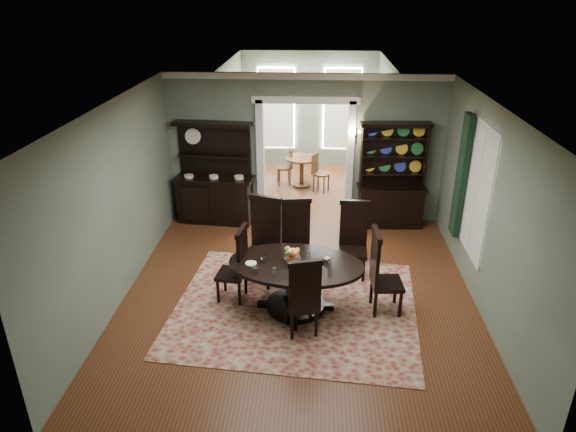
% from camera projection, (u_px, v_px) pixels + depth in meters
% --- Properties ---
extents(room, '(5.51, 6.01, 3.01)m').
position_uv_depth(room, '(299.00, 203.00, 7.55)').
color(room, brown).
rests_on(room, ground).
extents(parlor, '(3.51, 3.50, 3.01)m').
position_uv_depth(parlor, '(308.00, 118.00, 12.57)').
color(parlor, brown).
rests_on(parlor, ground).
extents(doorway_trim, '(2.08, 0.25, 2.57)m').
position_uv_depth(doorway_trim, '(305.00, 144.00, 10.22)').
color(doorway_trim, silver).
rests_on(doorway_trim, floor).
extents(right_window, '(0.15, 1.47, 2.12)m').
position_uv_depth(right_window, '(470.00, 184.00, 8.20)').
color(right_window, white).
rests_on(right_window, wall_right).
extents(wall_sconce, '(0.27, 0.21, 0.21)m').
position_uv_depth(wall_sconce, '(354.00, 133.00, 9.92)').
color(wall_sconce, '#AD842E').
rests_on(wall_sconce, back_wall_right).
extents(rug, '(3.88, 3.37, 0.01)m').
position_uv_depth(rug, '(295.00, 307.00, 7.86)').
color(rug, maroon).
rests_on(rug, floor).
extents(dining_table, '(2.10, 2.01, 0.79)m').
position_uv_depth(dining_table, '(296.00, 277.00, 7.61)').
color(dining_table, black).
rests_on(dining_table, rug).
extents(centerpiece, '(1.29, 0.83, 0.21)m').
position_uv_depth(centerpiece, '(292.00, 257.00, 7.56)').
color(centerpiece, silver).
rests_on(centerpiece, dining_table).
extents(chair_far_left, '(0.66, 0.64, 1.45)m').
position_uv_depth(chair_far_left, '(264.00, 237.00, 8.34)').
color(chair_far_left, black).
rests_on(chair_far_left, rug).
extents(chair_far_mid, '(0.56, 0.54, 1.35)m').
position_uv_depth(chair_far_mid, '(296.00, 236.00, 8.50)').
color(chair_far_mid, black).
rests_on(chair_far_mid, rug).
extents(chair_far_right, '(0.50, 0.47, 1.31)m').
position_uv_depth(chair_far_right, '(353.00, 237.00, 8.52)').
color(chair_far_right, black).
rests_on(chair_far_right, rug).
extents(chair_end_left, '(0.50, 0.52, 1.24)m').
position_uv_depth(chair_end_left, '(237.00, 263.00, 7.80)').
color(chair_end_left, black).
rests_on(chair_end_left, rug).
extents(chair_end_right, '(0.50, 0.52, 1.33)m').
position_uv_depth(chair_end_right, '(380.00, 270.00, 7.50)').
color(chair_end_right, black).
rests_on(chair_end_right, rug).
extents(chair_near, '(0.56, 0.54, 1.24)m').
position_uv_depth(chair_near, '(303.00, 296.00, 6.97)').
color(chair_near, black).
rests_on(chair_near, rug).
extents(sideboard, '(1.62, 0.71, 2.07)m').
position_uv_depth(sideboard, '(215.00, 188.00, 10.47)').
color(sideboard, black).
rests_on(sideboard, floor).
extents(welsh_dresser, '(1.38, 0.56, 2.12)m').
position_uv_depth(welsh_dresser, '(391.00, 189.00, 10.27)').
color(welsh_dresser, black).
rests_on(welsh_dresser, floor).
extents(parlor_table, '(0.79, 0.79, 0.73)m').
position_uv_depth(parlor_table, '(302.00, 167.00, 12.38)').
color(parlor_table, '#4F2C16').
rests_on(parlor_table, parlor_floor).
extents(parlor_chair_left, '(0.40, 0.39, 0.89)m').
position_uv_depth(parlor_chair_left, '(287.00, 165.00, 12.52)').
color(parlor_chair_left, '#4F2C16').
rests_on(parlor_chair_left, parlor_floor).
extents(parlor_chair_right, '(0.43, 0.42, 0.90)m').
position_uv_depth(parlor_chair_right, '(319.00, 171.00, 12.11)').
color(parlor_chair_right, '#4F2C16').
rests_on(parlor_chair_right, parlor_floor).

